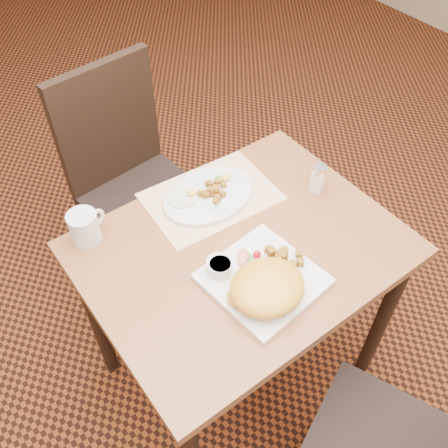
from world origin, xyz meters
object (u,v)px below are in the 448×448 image
plate_oval (209,196)px  salt_shaker (318,178)px  table (241,269)px  chair_far (131,175)px  plate_square (263,279)px  coffee_mug (85,227)px

plate_oval → salt_shaker: salt_shaker is taller
plate_oval → table: bearing=-99.5°
table → chair_far: 0.69m
chair_far → salt_shaker: (0.35, -0.64, 0.26)m
plate_square → coffee_mug: (-0.31, 0.43, 0.04)m
plate_oval → coffee_mug: (-0.38, 0.08, 0.04)m
plate_square → salt_shaker: bearing=25.4°
table → chair_far: (-0.01, 0.68, -0.10)m
salt_shaker → chair_far: bearing=118.7°
plate_square → plate_oval: bearing=79.1°
chair_far → plate_oval: 0.52m
plate_oval → coffee_mug: bearing=168.7°
plate_square → plate_oval: (0.07, 0.35, 0.00)m
plate_oval → salt_shaker: size_ratio=3.05×
chair_far → plate_square: chair_far is taller
chair_far → plate_square: (-0.02, -0.81, 0.22)m
salt_shaker → plate_oval: bearing=149.6°
table → plate_square: plate_square is taller
table → plate_oval: plate_oval is taller
chair_far → coffee_mug: bearing=44.1°
plate_square → table: bearing=76.9°
plate_square → salt_shaker: (0.37, 0.17, 0.04)m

